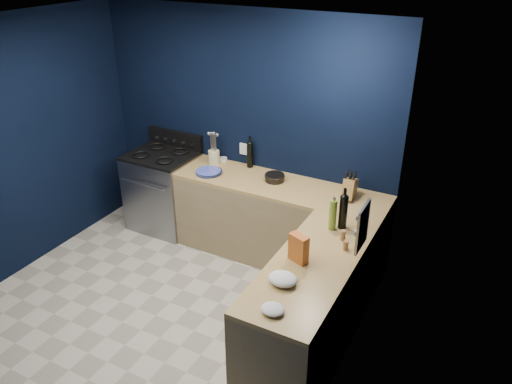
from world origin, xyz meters
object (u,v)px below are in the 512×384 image
Objects in this scene: plate_stack at (209,172)px; crouton_bag at (299,248)px; gas_range at (164,192)px; utensil_crock at (214,157)px; knife_block at (350,189)px.

plate_stack is 1.86m from crouton_bag.
gas_range is 0.84m from utensil_crock.
utensil_crock is (-0.08, 0.25, 0.06)m from plate_stack.
knife_block is at bearing 1.65° from gas_range.
gas_range is 3.32× the size of plate_stack.
utensil_crock is at bearing 174.34° from knife_block.
knife_block is at bearing -3.16° from utensil_crock.
crouton_bag is at bearing -27.20° from gas_range.
plate_stack is 1.73× the size of utensil_crock.
crouton_bag is (1.53, -1.06, 0.10)m from plate_stack.
knife_block is (2.26, 0.07, 0.54)m from gas_range.
knife_block reaches higher than utensil_crock.
plate_stack is at bearing 164.90° from crouton_bag.
crouton_bag is at bearing -93.19° from knife_block.
utensil_crock reaches higher than plate_stack.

